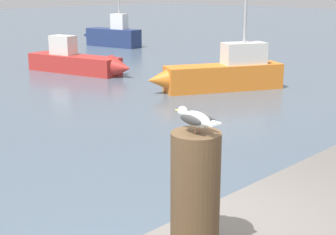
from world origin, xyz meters
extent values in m
cylinder|color=#4C3823|center=(0.00, -0.41, 1.53)|extent=(0.32, 0.32, 0.83)
cylinder|color=tan|center=(0.02, -0.42, 1.97)|extent=(0.01, 0.01, 0.04)
cylinder|color=tan|center=(-0.02, -0.41, 1.97)|extent=(0.01, 0.01, 0.04)
ellipsoid|color=silver|center=(0.00, -0.41, 2.03)|extent=(0.11, 0.24, 0.10)
sphere|color=silver|center=(0.01, -0.27, 2.06)|extent=(0.06, 0.06, 0.06)
cone|color=yellow|center=(0.02, -0.22, 2.06)|extent=(0.02, 0.05, 0.02)
cube|color=silver|center=(-0.02, -0.55, 2.04)|extent=(0.09, 0.08, 0.01)
ellipsoid|color=#323232|center=(0.06, -0.42, 2.04)|extent=(0.05, 0.19, 0.06)
ellipsoid|color=#323232|center=(-0.06, -0.41, 2.04)|extent=(0.05, 0.19, 0.06)
cube|color=orange|center=(8.51, 6.16, 0.36)|extent=(3.34, 2.23, 0.71)
cone|color=orange|center=(6.85, 7.03, 0.39)|extent=(0.93, 0.93, 0.69)
cube|color=silver|center=(9.04, 5.88, 1.01)|extent=(1.34, 1.09, 0.60)
cylinder|color=#A5A5A8|center=(9.04, 5.88, 2.33)|extent=(0.08, 0.08, 2.02)
cube|color=#B72D28|center=(7.19, 11.58, 0.29)|extent=(1.67, 3.57, 0.58)
cone|color=#B72D28|center=(7.67, 9.69, 0.32)|extent=(0.93, 0.93, 0.76)
cube|color=silver|center=(7.08, 12.02, 0.90)|extent=(0.70, 0.95, 0.64)
cube|color=navy|center=(12.84, 16.49, 0.43)|extent=(1.37, 2.92, 0.86)
cone|color=navy|center=(12.51, 18.07, 0.47)|extent=(0.87, 0.87, 0.74)
cube|color=white|center=(12.92, 16.11, 1.22)|extent=(0.60, 0.83, 0.72)
camera|label=1|loc=(-2.19, -2.35, 2.83)|focal=52.25mm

